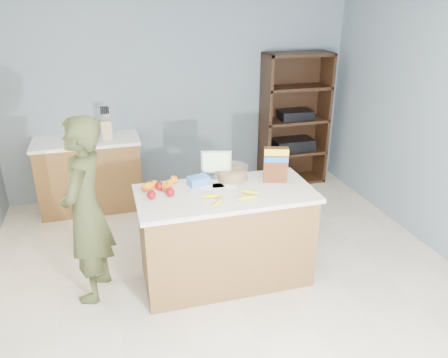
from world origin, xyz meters
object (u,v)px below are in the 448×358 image
object	(u,v)px
shelving_unit	(293,122)
person	(86,211)
cereal_box	(276,162)
tv	(216,163)
counter_peninsula	(225,239)

from	to	relation	value
shelving_unit	person	world-z (taller)	shelving_unit
shelving_unit	cereal_box	size ratio (longest dim) A/B	5.52
cereal_box	shelving_unit	bearing A→B (deg)	61.80
shelving_unit	tv	size ratio (longest dim) A/B	6.38
person	cereal_box	bearing A→B (deg)	107.29
counter_peninsula	person	bearing A→B (deg)	175.08
tv	cereal_box	world-z (taller)	cereal_box
person	cereal_box	distance (m)	1.71
shelving_unit	cereal_box	bearing A→B (deg)	-118.20
cereal_box	tv	bearing A→B (deg)	157.35
person	cereal_box	size ratio (longest dim) A/B	5.02
shelving_unit	person	size ratio (longest dim) A/B	1.10
tv	shelving_unit	bearing A→B (deg)	48.33
counter_peninsula	tv	bearing A→B (deg)	90.56
counter_peninsula	person	size ratio (longest dim) A/B	0.95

